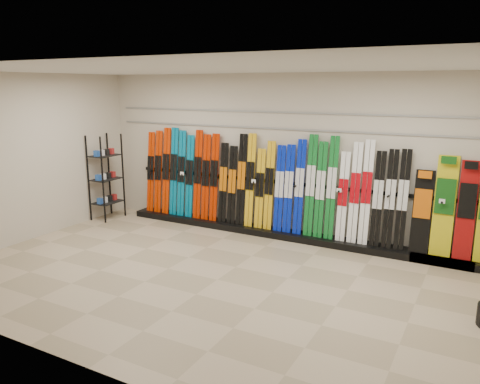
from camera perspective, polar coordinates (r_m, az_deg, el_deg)
The scene contains 10 objects.
floor at distance 6.96m, azimuth -2.79°, elevation -10.64°, with size 8.00×8.00×0.00m, color #9D8A6C.
back_wall at distance 8.71m, azimuth 5.66°, elevation 4.38°, with size 8.00×8.00×0.00m, color beige.
left_wall at distance 9.22m, azimuth -24.74°, elevation 3.73°, with size 5.00×5.00×0.00m, color beige.
ceiling at distance 6.39m, azimuth -3.09°, elevation 14.86°, with size 8.00×8.00×0.00m, color silver.
ski_rack_base at distance 8.76m, azimuth 6.25°, elevation -5.27°, with size 8.00×0.40×0.12m, color black.
skis at distance 8.84m, azimuth 2.33°, elevation 1.05°, with size 5.37×0.21×1.82m.
snowboards at distance 8.04m, azimuth 24.89°, elevation -2.01°, with size 1.27×0.25×1.59m.
accessory_rack at distance 10.24m, azimuth -16.01°, elevation 1.76°, with size 0.40×0.60×1.79m, color black.
slatwall_rail_0 at distance 8.64m, azimuth 5.68°, elevation 7.65°, with size 7.60×0.02×0.03m, color gray.
slatwall_rail_1 at distance 8.62m, azimuth 5.72°, elevation 9.64°, with size 7.60×0.02×0.03m, color gray.
Camera 1 is at (3.33, -5.45, 2.77)m, focal length 35.00 mm.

